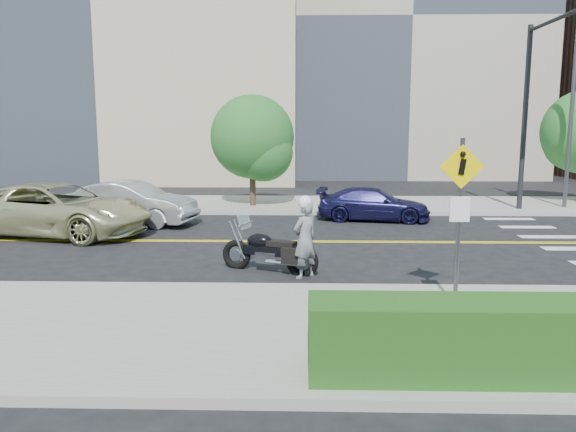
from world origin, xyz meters
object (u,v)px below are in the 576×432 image
(parked_car_silver, at_px, (131,203))
(parked_car_blue, at_px, (373,204))
(suv, at_px, (57,209))
(motorcyclist, at_px, (305,237))
(pedestrian_sign, at_px, (460,206))
(motorcycle, at_px, (269,242))

(parked_car_silver, relative_size, parked_car_blue, 1.12)
(suv, xyz_separation_m, parked_car_silver, (1.71, 2.03, -0.08))
(suv, relative_size, parked_car_silver, 1.31)
(motorcyclist, bearing_deg, pedestrian_sign, 98.10)
(pedestrian_sign, xyz_separation_m, motorcycle, (-3.54, 2.81, -1.25))
(pedestrian_sign, height_order, parked_car_silver, pedestrian_sign)
(motorcyclist, height_order, motorcycle, motorcyclist)
(parked_car_blue, bearing_deg, motorcyclist, 171.21)
(pedestrian_sign, relative_size, motorcyclist, 1.61)
(suv, distance_m, parked_car_silver, 2.65)
(motorcyclist, relative_size, motorcycle, 0.79)
(pedestrian_sign, bearing_deg, parked_car_silver, 133.64)
(motorcyclist, distance_m, motorcycle, 1.00)
(parked_car_silver, distance_m, parked_car_blue, 8.54)
(parked_car_silver, bearing_deg, motorcyclist, -126.27)
(motorcyclist, distance_m, suv, 9.05)
(pedestrian_sign, distance_m, motorcycle, 4.69)
(motorcyclist, height_order, parked_car_silver, motorcyclist)
(motorcycle, xyz_separation_m, parked_car_silver, (-5.15, 6.30, 0.03))
(motorcyclist, bearing_deg, parked_car_silver, -90.70)
(suv, distance_m, parked_car_blue, 10.65)
(pedestrian_sign, relative_size, suv, 0.51)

